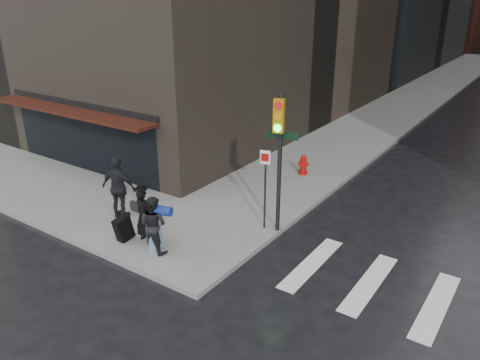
% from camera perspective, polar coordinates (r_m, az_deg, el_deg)
% --- Properties ---
extents(ground, '(140.00, 140.00, 0.00)m').
position_cam_1_polar(ground, '(13.83, -6.38, -7.55)').
color(ground, black).
rests_on(ground, ground).
extents(sidewalk_left, '(4.00, 50.00, 0.15)m').
position_cam_1_polar(sidewalk_left, '(37.48, 21.94, 10.05)').
color(sidewalk_left, slate).
rests_on(sidewalk_left, ground).
extents(crosswalk, '(8.50, 3.00, 0.01)m').
position_cam_1_polar(crosswalk, '(12.07, 26.58, -14.83)').
color(crosswalk, silver).
rests_on(crosswalk, ground).
extents(storefront, '(8.40, 1.11, 2.83)m').
position_cam_1_polar(storefront, '(19.21, -18.96, 5.80)').
color(storefront, black).
rests_on(storefront, ground).
extents(man_overcoat, '(0.95, 0.87, 1.77)m').
position_cam_1_polar(man_overcoat, '(13.50, -12.17, -4.44)').
color(man_overcoat, black).
rests_on(man_overcoat, ground).
extents(man_jeans, '(1.18, 0.68, 1.63)m').
position_cam_1_polar(man_jeans, '(12.85, -10.50, -5.33)').
color(man_jeans, black).
rests_on(man_jeans, ground).
extents(man_greycoat, '(1.25, 0.75, 1.99)m').
position_cam_1_polar(man_greycoat, '(14.94, -14.54, -0.94)').
color(man_greycoat, black).
rests_on(man_greycoat, ground).
extents(traffic_light, '(1.00, 0.58, 4.11)m').
position_cam_1_polar(traffic_light, '(13.04, 4.65, 4.12)').
color(traffic_light, black).
rests_on(traffic_light, ground).
extents(fire_hydrant, '(0.45, 0.34, 0.78)m').
position_cam_1_polar(fire_hydrant, '(18.39, 7.72, 1.76)').
color(fire_hydrant, '#A90D0A').
rests_on(fire_hydrant, ground).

